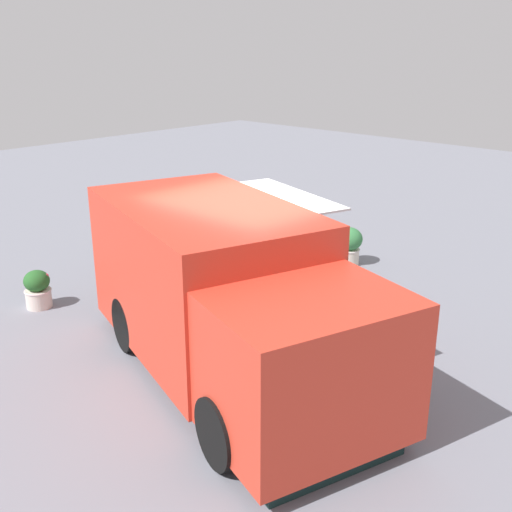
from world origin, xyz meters
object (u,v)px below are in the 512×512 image
planter_flowering_near (38,289)px  plaza_bench (180,246)px  food_truck (227,300)px  planter_flowering_far (348,244)px

planter_flowering_near → plaza_bench: planter_flowering_near is taller
planter_flowering_near → plaza_bench: bearing=-0.0°
food_truck → plaza_bench: bearing=58.0°
planter_flowering_far → plaza_bench: size_ratio=0.53×
planter_flowering_far → plaza_bench: bearing=131.0°
planter_flowering_near → plaza_bench: 3.22m
food_truck → planter_flowering_far: bearing=15.6°
food_truck → planter_flowering_near: (-0.71, 4.01, -0.76)m
planter_flowering_far → food_truck: bearing=-164.4°
planter_flowering_far → plaza_bench: planter_flowering_far is taller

